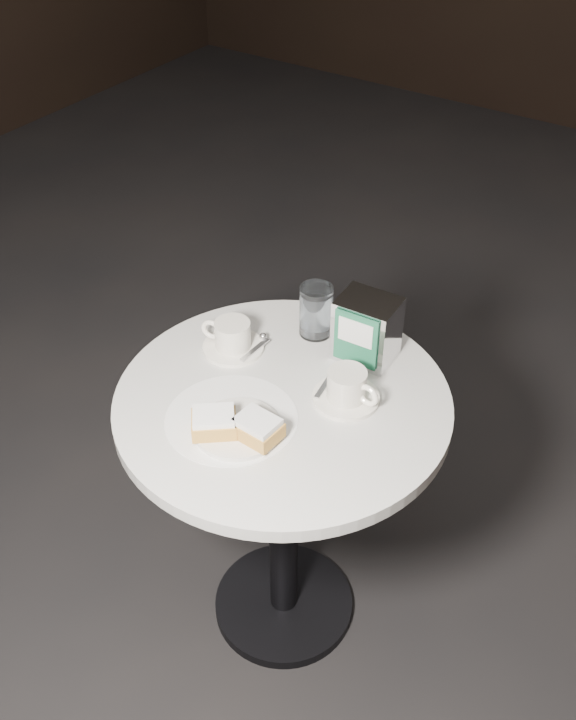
# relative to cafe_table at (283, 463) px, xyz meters

# --- Properties ---
(ground) EXTENTS (7.00, 7.00, 0.00)m
(ground) POSITION_rel_cafe_table_xyz_m (0.00, 0.00, -0.55)
(ground) COLOR black
(ground) RESTS_ON ground
(cafe_table) EXTENTS (0.70, 0.70, 0.74)m
(cafe_table) POSITION_rel_cafe_table_xyz_m (0.00, 0.00, 0.00)
(cafe_table) COLOR black
(cafe_table) RESTS_ON ground
(sugar_spill) EXTENTS (0.27, 0.27, 0.00)m
(sugar_spill) POSITION_rel_cafe_table_xyz_m (-0.05, -0.11, 0.20)
(sugar_spill) COLOR white
(sugar_spill) RESTS_ON cafe_table
(beignet_plate) EXTENTS (0.22, 0.22, 0.06)m
(beignet_plate) POSITION_rel_cafe_table_xyz_m (-0.01, -0.14, 0.22)
(beignet_plate) COLOR silver
(beignet_plate) RESTS_ON cafe_table
(coffee_cup_left) EXTENTS (0.16, 0.16, 0.07)m
(coffee_cup_left) POSITION_rel_cafe_table_xyz_m (-0.18, 0.07, 0.23)
(coffee_cup_left) COLOR white
(coffee_cup_left) RESTS_ON cafe_table
(coffee_cup_right) EXTENTS (0.15, 0.15, 0.07)m
(coffee_cup_right) POSITION_rel_cafe_table_xyz_m (0.11, 0.07, 0.23)
(coffee_cup_right) COLOR silver
(coffee_cup_right) RESTS_ON cafe_table
(water_glass_left) EXTENTS (0.09, 0.09, 0.12)m
(water_glass_left) POSITION_rel_cafe_table_xyz_m (-0.06, 0.22, 0.26)
(water_glass_left) COLOR white
(water_glass_left) RESTS_ON cafe_table
(water_glass_right) EXTENTS (0.09, 0.09, 0.12)m
(water_glass_right) POSITION_rel_cafe_table_xyz_m (0.09, 0.21, 0.26)
(water_glass_right) COLOR white
(water_glass_right) RESTS_ON cafe_table
(napkin_dispenser) EXTENTS (0.13, 0.11, 0.15)m
(napkin_dispenser) POSITION_rel_cafe_table_xyz_m (0.07, 0.21, 0.27)
(napkin_dispenser) COLOR silver
(napkin_dispenser) RESTS_ON cafe_table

